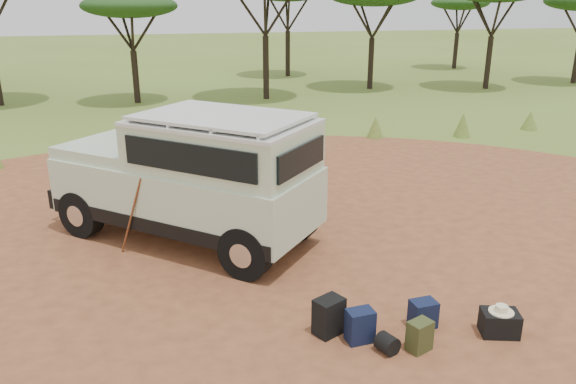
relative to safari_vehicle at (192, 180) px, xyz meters
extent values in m
plane|color=olive|center=(0.85, -1.93, -1.26)|extent=(140.00, 140.00, 0.00)
cylinder|color=#9B5A32|center=(0.85, -1.93, -1.26)|extent=(23.00, 23.00, 0.01)
cone|color=olive|center=(-2.15, 7.27, -0.91)|extent=(0.60, 0.60, 0.70)
cone|color=olive|center=(0.85, 6.87, -0.81)|extent=(0.60, 0.60, 0.90)
cone|color=olive|center=(3.85, 6.47, -0.86)|extent=(0.60, 0.60, 0.80)
cone|color=olive|center=(6.85, 7.17, -0.89)|extent=(0.60, 0.60, 0.75)
cone|color=olive|center=(9.85, 6.57, -0.84)|extent=(0.60, 0.60, 0.85)
cone|color=olive|center=(12.85, 6.97, -0.91)|extent=(0.60, 0.60, 0.70)
cylinder|color=black|center=(-1.15, 16.27, -0.09)|extent=(0.28, 0.28, 2.34)
ellipsoid|color=#1A3A15|center=(-1.15, 16.27, 3.00)|extent=(4.20, 4.20, 1.05)
cylinder|color=black|center=(4.85, 15.87, 0.20)|extent=(0.28, 0.28, 2.93)
cylinder|color=black|center=(10.85, 17.57, 0.04)|extent=(0.28, 0.28, 2.61)
cylinder|color=black|center=(16.85, 16.07, 0.09)|extent=(0.28, 0.28, 2.70)
cylinder|color=black|center=(7.85, 23.57, 0.09)|extent=(0.28, 0.28, 2.70)
cylinder|color=black|center=(19.85, 24.57, -0.09)|extent=(0.28, 0.28, 2.34)
ellipsoid|color=#1A3A15|center=(19.85, 24.57, 3.00)|extent=(3.80, 3.80, 0.95)
cube|color=beige|center=(-0.13, 0.12, -0.23)|extent=(5.27, 5.04, 1.09)
cube|color=black|center=(-0.13, 0.12, -0.64)|extent=(5.22, 5.00, 0.28)
cube|color=beige|center=(0.56, -0.50, 0.74)|extent=(3.75, 3.66, 0.86)
cube|color=silver|center=(0.56, -0.50, 1.21)|extent=(3.78, 3.70, 0.07)
cube|color=silver|center=(0.56, -0.50, 1.32)|extent=(3.50, 3.43, 0.06)
cube|color=beige|center=(-1.35, 1.21, 0.43)|extent=(2.76, 2.76, 0.23)
cube|color=black|center=(-0.62, 0.56, 0.79)|extent=(1.31, 1.42, 0.60)
cube|color=black|center=(-0.14, -1.27, 0.79)|extent=(2.06, 1.86, 0.52)
cube|color=black|center=(1.25, 0.27, 0.79)|extent=(2.06, 1.86, 0.52)
cube|color=black|center=(1.76, -1.59, 0.74)|extent=(1.18, 1.30, 0.47)
cube|color=black|center=(-2.11, 1.90, -0.57)|extent=(1.51, 1.66, 0.39)
cylinder|color=black|center=(-2.21, 1.99, 0.35)|extent=(1.06, 1.16, 0.08)
cylinder|color=black|center=(-2.21, 1.99, -0.26)|extent=(1.06, 1.16, 0.08)
cylinder|color=silver|center=(-2.44, 1.76, 0.12)|extent=(0.23, 0.24, 0.25)
cylinder|color=silver|center=(-2.01, 2.24, 0.12)|extent=(0.23, 0.24, 0.25)
cube|color=silver|center=(-2.17, 1.96, -0.43)|extent=(0.36, 0.39, 0.14)
cylinder|color=black|center=(0.12, 1.24, 0.66)|extent=(0.13, 0.13, 0.95)
cylinder|color=black|center=(-2.20, 0.74, -0.78)|extent=(0.93, 0.89, 0.97)
cylinder|color=black|center=(-0.97, 2.11, -0.78)|extent=(0.93, 0.89, 0.97)
cylinder|color=black|center=(0.70, -1.88, -0.78)|extent=(0.93, 0.89, 0.97)
cylinder|color=black|center=(1.94, -0.50, -0.78)|extent=(0.93, 0.89, 0.97)
cylinder|color=brown|center=(-1.19, -0.42, -0.49)|extent=(0.53, 0.35, 1.55)
cube|color=black|center=(1.56, -3.86, -0.98)|extent=(0.50, 0.45, 0.56)
cube|color=#121739|center=(1.92, -4.15, -1.02)|extent=(0.40, 0.30, 0.49)
cube|color=#3F4620|center=(2.64, -4.56, -1.04)|extent=(0.39, 0.34, 0.45)
cube|color=#121739|center=(2.96, -4.03, -1.05)|extent=(0.39, 0.30, 0.42)
cube|color=black|center=(3.94, -4.49, -1.08)|extent=(0.60, 0.51, 0.37)
cylinder|color=black|center=(2.20, -4.49, -1.13)|extent=(0.35, 0.35, 0.27)
cylinder|color=beige|center=(3.94, -4.49, -0.89)|extent=(0.35, 0.35, 0.01)
cylinder|color=beige|center=(3.94, -4.49, -0.84)|extent=(0.18, 0.18, 0.09)
camera|label=1|loc=(-0.73, -10.53, 3.36)|focal=35.00mm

